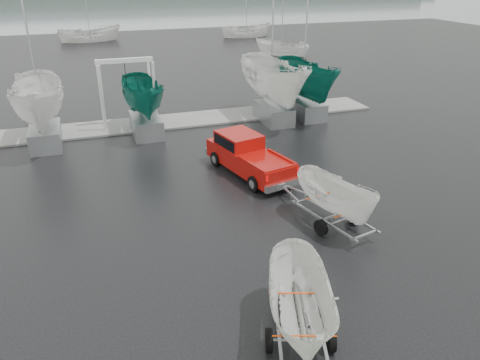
{
  "coord_description": "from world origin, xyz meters",
  "views": [
    {
      "loc": [
        -3.62,
        -15.27,
        9.05
      ],
      "look_at": [
        1.91,
        0.84,
        1.2
      ],
      "focal_mm": 35.0,
      "sensor_mm": 36.0,
      "label": 1
    }
  ],
  "objects_px": {
    "trailer_parked": "(304,261)",
    "boat_hoist": "(126,83)",
    "trailer_hitched": "(339,168)",
    "pickup_truck": "(246,154)"
  },
  "relations": [
    {
      "from": "trailer_parked",
      "to": "boat_hoist",
      "type": "bearing_deg",
      "value": 114.76
    },
    {
      "from": "pickup_truck",
      "to": "boat_hoist",
      "type": "height_order",
      "value": "boat_hoist"
    },
    {
      "from": "trailer_hitched",
      "to": "boat_hoist",
      "type": "bearing_deg",
      "value": 98.22
    },
    {
      "from": "trailer_hitched",
      "to": "boat_hoist",
      "type": "distance_m",
      "value": 15.93
    },
    {
      "from": "boat_hoist",
      "to": "trailer_hitched",
      "type": "bearing_deg",
      "value": -68.71
    },
    {
      "from": "pickup_truck",
      "to": "boat_hoist",
      "type": "distance_m",
      "value": 10.06
    },
    {
      "from": "trailer_hitched",
      "to": "trailer_parked",
      "type": "relative_size",
      "value": 0.93
    },
    {
      "from": "trailer_hitched",
      "to": "trailer_parked",
      "type": "bearing_deg",
      "value": -140.26
    },
    {
      "from": "trailer_hitched",
      "to": "trailer_parked",
      "type": "xyz_separation_m",
      "value": [
        -3.85,
        -5.07,
        0.17
      ]
    },
    {
      "from": "trailer_hitched",
      "to": "trailer_parked",
      "type": "distance_m",
      "value": 6.37
    }
  ]
}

